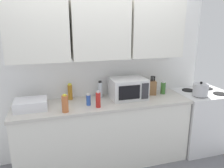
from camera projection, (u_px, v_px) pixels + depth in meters
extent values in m
cube|color=white|center=(98.00, 67.00, 3.11)|extent=(3.18, 0.06, 2.60)
cube|color=white|center=(37.00, 30.00, 2.60)|extent=(0.73, 0.33, 0.75)
cube|color=white|center=(100.00, 29.00, 2.80)|extent=(0.73, 0.33, 0.75)
cube|color=white|center=(154.00, 29.00, 3.01)|extent=(0.73, 0.33, 0.75)
cube|color=white|center=(104.00, 134.00, 3.04)|extent=(2.28, 0.60, 0.86)
cube|color=beige|center=(103.00, 103.00, 2.92)|extent=(2.31, 0.63, 0.04)
cube|color=silver|center=(200.00, 120.00, 3.43)|extent=(0.76, 0.64, 0.90)
cylinder|color=black|center=(200.00, 96.00, 3.14)|extent=(0.18, 0.18, 0.01)
cylinder|color=black|center=(220.00, 94.00, 3.23)|extent=(0.18, 0.18, 0.01)
cylinder|color=black|center=(188.00, 90.00, 3.39)|extent=(0.18, 0.18, 0.01)
cylinder|color=black|center=(207.00, 88.00, 3.49)|extent=(0.18, 0.18, 0.01)
cylinder|color=#B2B2B7|center=(200.00, 90.00, 3.11)|extent=(0.21, 0.21, 0.17)
sphere|color=black|center=(201.00, 83.00, 3.08)|extent=(0.04, 0.04, 0.04)
cube|color=silver|center=(128.00, 88.00, 3.03)|extent=(0.48, 0.36, 0.28)
cube|color=black|center=(129.00, 93.00, 2.84)|extent=(0.29, 0.01, 0.18)
cube|color=#2D2D33|center=(145.00, 91.00, 2.90)|extent=(0.10, 0.01, 0.21)
cube|color=silver|center=(31.00, 104.00, 2.66)|extent=(0.38, 0.30, 0.12)
cube|color=brown|center=(152.00, 88.00, 3.19)|extent=(0.12, 0.14, 0.20)
cylinder|color=black|center=(151.00, 79.00, 3.14)|extent=(0.02, 0.02, 0.08)
cylinder|color=black|center=(153.00, 79.00, 3.15)|extent=(0.02, 0.02, 0.08)
cylinder|color=black|center=(154.00, 79.00, 3.16)|extent=(0.02, 0.02, 0.07)
cylinder|color=#AD701E|center=(70.00, 92.00, 2.98)|extent=(0.06, 0.06, 0.20)
cylinder|color=yellow|center=(70.00, 84.00, 2.95)|extent=(0.05, 0.05, 0.02)
cylinder|color=#2D56B7|center=(88.00, 100.00, 2.78)|extent=(0.05, 0.05, 0.13)
cylinder|color=silver|center=(88.00, 95.00, 2.76)|extent=(0.04, 0.04, 0.02)
cylinder|color=silver|center=(100.00, 90.00, 3.06)|extent=(0.06, 0.06, 0.22)
cylinder|color=black|center=(100.00, 82.00, 3.03)|extent=(0.04, 0.04, 0.02)
cylinder|color=#BC6638|center=(65.00, 104.00, 2.56)|extent=(0.08, 0.08, 0.20)
cylinder|color=yellow|center=(65.00, 95.00, 2.53)|extent=(0.04, 0.04, 0.02)
cylinder|color=#386B2D|center=(163.00, 88.00, 3.23)|extent=(0.07, 0.07, 0.17)
cylinder|color=silver|center=(163.00, 82.00, 3.20)|extent=(0.04, 0.04, 0.02)
cylinder|color=red|center=(98.00, 100.00, 2.70)|extent=(0.06, 0.06, 0.19)
cylinder|color=silver|center=(98.00, 92.00, 2.68)|extent=(0.04, 0.04, 0.03)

